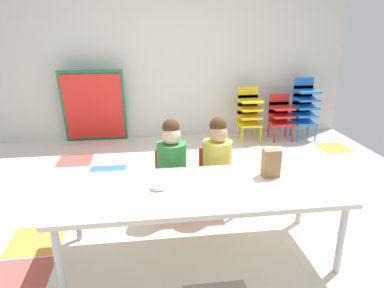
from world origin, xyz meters
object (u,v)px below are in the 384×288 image
paper_bag_brown (271,163)px  paper_plate_near_edge (158,189)px  seated_child_middle_seat (217,157)px  donut_powdered_on_plate (158,186)px  kid_chair_red_stack (281,114)px  kid_chair_blue_stack (305,105)px  kid_chair_yellow_stack (249,111)px  craft_table (200,193)px  folded_activity_table (94,107)px  seated_child_near_camera (172,159)px

paper_bag_brown → paper_plate_near_edge: (-0.88, -0.12, -0.11)m
seated_child_middle_seat → donut_powdered_on_plate: (-0.56, -0.61, 0.04)m
kid_chair_red_stack → kid_chair_blue_stack: bearing=0.1°
kid_chair_yellow_stack → craft_table: bearing=-113.6°
kid_chair_red_stack → paper_plate_near_edge: 3.32m
seated_child_middle_seat → paper_plate_near_edge: bearing=-132.2°
folded_activity_table → donut_powdered_on_plate: folded_activity_table is taller
kid_chair_yellow_stack → donut_powdered_on_plate: size_ratio=6.63×
kid_chair_yellow_stack → seated_child_middle_seat: bearing=-114.0°
kid_chair_blue_stack → paper_plate_near_edge: size_ratio=5.11×
kid_chair_red_stack → folded_activity_table: (-2.77, 0.22, 0.14)m
craft_table → seated_child_near_camera: size_ratio=2.24×
seated_child_near_camera → kid_chair_red_stack: size_ratio=1.35×
craft_table → paper_bag_brown: (0.58, 0.13, 0.15)m
paper_bag_brown → donut_powdered_on_plate: size_ratio=1.82×
kid_chair_yellow_stack → paper_bag_brown: (-0.59, -2.54, 0.22)m
kid_chair_yellow_stack → paper_bag_brown: size_ratio=3.64×
kid_chair_blue_stack → paper_bag_brown: size_ratio=4.18×
craft_table → kid_chair_red_stack: kid_chair_red_stack is taller
seated_child_near_camera → paper_bag_brown: 0.89m
folded_activity_table → kid_chair_red_stack: bearing=-4.5°
paper_bag_brown → donut_powdered_on_plate: bearing=-172.1°
craft_table → paper_plate_near_edge: bearing=178.7°
seated_child_near_camera → paper_bag_brown: (0.73, -0.49, 0.13)m
seated_child_middle_seat → kid_chair_blue_stack: (1.78, 2.05, -0.04)m
seated_child_near_camera → kid_chair_yellow_stack: 2.44m
donut_powdered_on_plate → kid_chair_yellow_stack: bearing=61.1°
kid_chair_blue_stack → kid_chair_yellow_stack: bearing=-180.0°
kid_chair_yellow_stack → paper_plate_near_edge: 3.05m
paper_bag_brown → craft_table: bearing=-167.5°
seated_child_near_camera → donut_powdered_on_plate: (-0.15, -0.61, 0.04)m
kid_chair_blue_stack → folded_activity_table: (-3.14, 0.22, 0.02)m
seated_child_middle_seat → folded_activity_table: 2.65m
seated_child_near_camera → paper_bag_brown: size_ratio=4.17×
paper_bag_brown → paper_plate_near_edge: size_ratio=1.22×
craft_table → seated_child_middle_seat: bearing=67.5°
kid_chair_yellow_stack → kid_chair_red_stack: kid_chair_yellow_stack is taller
seated_child_near_camera → kid_chair_blue_stack: size_ratio=1.00×
paper_bag_brown → paper_plate_near_edge: 0.89m
folded_activity_table → donut_powdered_on_plate: size_ratio=9.00×
kid_chair_yellow_stack → paper_bag_brown: kid_chair_yellow_stack is taller
seated_child_middle_seat → craft_table: bearing=-112.5°
seated_child_near_camera → paper_bag_brown: bearing=-34.0°
folded_activity_table → donut_powdered_on_plate: bearing=-74.4°
seated_child_middle_seat → donut_powdered_on_plate: size_ratio=7.60×
kid_chair_yellow_stack → kid_chair_blue_stack: 0.87m
kid_chair_yellow_stack → paper_bag_brown: bearing=-103.1°
kid_chair_blue_stack → donut_powdered_on_plate: (-2.33, -2.67, 0.08)m
kid_chair_red_stack → folded_activity_table: bearing=175.5°
craft_table → kid_chair_red_stack: (1.67, 2.67, -0.13)m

